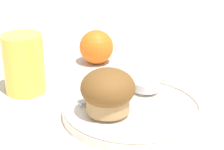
# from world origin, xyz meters

# --- Properties ---
(ground_plane) EXTENTS (3.00, 3.00, 0.00)m
(ground_plane) POSITION_xyz_m (0.00, 0.00, 0.00)
(ground_plane) COLOR beige
(plate) EXTENTS (0.24, 0.24, 0.02)m
(plate) POSITION_xyz_m (0.01, 0.01, 0.01)
(plate) COLOR silver
(plate) RESTS_ON ground_plane
(muffin) EXTENTS (0.09, 0.09, 0.07)m
(muffin) POSITION_xyz_m (-0.04, 0.01, 0.05)
(muffin) COLOR tan
(muffin) RESTS_ON plate
(cream_ramekin) EXTENTS (0.05, 0.05, 0.02)m
(cream_ramekin) POSITION_xyz_m (0.06, 0.04, 0.03)
(cream_ramekin) COLOR silver
(cream_ramekin) RESTS_ON plate
(berry_pair) EXTENTS (0.02, 0.01, 0.01)m
(berry_pair) POSITION_xyz_m (0.02, 0.07, 0.03)
(berry_pair) COLOR #B7192D
(berry_pair) RESTS_ON plate
(butter_knife) EXTENTS (0.15, 0.02, 0.00)m
(butter_knife) POSITION_xyz_m (0.01, 0.06, 0.02)
(butter_knife) COLOR #B7B7BC
(butter_knife) RESTS_ON plate
(orange_fruit) EXTENTS (0.08, 0.08, 0.08)m
(orange_fruit) POSITION_xyz_m (0.10, 0.24, 0.04)
(orange_fruit) COLOR orange
(orange_fruit) RESTS_ON ground_plane
(juice_glass) EXTENTS (0.08, 0.08, 0.11)m
(juice_glass) POSITION_xyz_m (-0.10, 0.20, 0.06)
(juice_glass) COLOR #EAD14C
(juice_glass) RESTS_ON ground_plane
(folded_napkin) EXTENTS (0.15, 0.08, 0.01)m
(folded_napkin) POSITION_xyz_m (0.22, 0.05, 0.00)
(folded_napkin) COLOR white
(folded_napkin) RESTS_ON ground_plane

